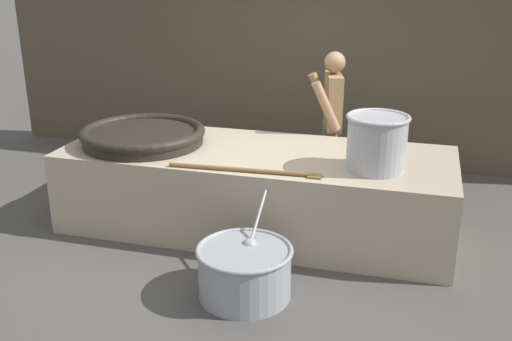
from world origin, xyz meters
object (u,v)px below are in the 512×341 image
(giant_wok_near, at_px, (143,135))
(prep_bowl_vegetables, at_px, (245,270))
(cook, at_px, (331,120))
(stock_pot, at_px, (377,142))

(giant_wok_near, distance_m, prep_bowl_vegetables, 2.01)
(giant_wok_near, xyz_separation_m, cook, (1.75, 1.11, -0.00))
(cook, relative_size, prep_bowl_vegetables, 1.62)
(prep_bowl_vegetables, bearing_deg, cook, 82.59)
(cook, height_order, prep_bowl_vegetables, cook)
(stock_pot, bearing_deg, cook, 115.14)
(giant_wok_near, height_order, stock_pot, stock_pot)
(giant_wok_near, distance_m, cook, 2.07)
(giant_wok_near, relative_size, stock_pot, 2.24)
(cook, bearing_deg, prep_bowl_vegetables, 67.59)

